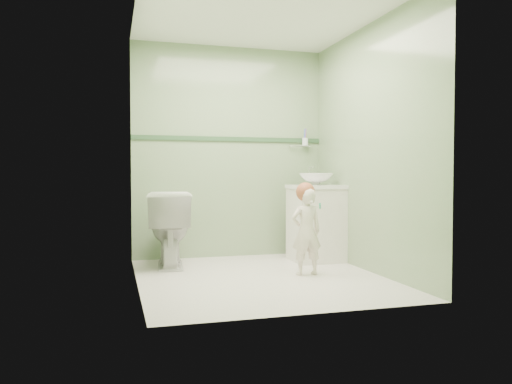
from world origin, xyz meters
name	(u,v)px	position (x,y,z in m)	size (l,w,h in m)	color
ground	(261,278)	(0.00, 0.00, 0.00)	(2.50, 2.50, 0.00)	beige
room_shell	(261,146)	(0.00, 0.00, 1.20)	(2.50, 2.54, 2.40)	#82A978
trim_stripe	(230,139)	(0.00, 1.24, 1.35)	(2.20, 0.02, 0.05)	#305332
vanity	(316,224)	(0.84, 0.70, 0.40)	(0.52, 0.50, 0.80)	white
counter	(316,187)	(0.84, 0.70, 0.81)	(0.54, 0.52, 0.04)	white
basin	(316,179)	(0.84, 0.70, 0.89)	(0.37, 0.37, 0.13)	white
faucet	(310,172)	(0.84, 0.89, 0.97)	(0.03, 0.13, 0.18)	silver
cup_holder	(304,142)	(0.89, 1.18, 1.33)	(0.26, 0.07, 0.21)	silver
toilet	(169,229)	(-0.74, 0.80, 0.39)	(0.44, 0.76, 0.78)	white
toddler	(306,232)	(0.45, 0.00, 0.41)	(0.30, 0.20, 0.82)	silver
hair_cap	(305,192)	(0.45, 0.03, 0.78)	(0.18, 0.18, 0.18)	#9D5131
teal_toothbrush	(319,206)	(0.53, -0.12, 0.66)	(0.11, 0.13, 0.08)	#169A6C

